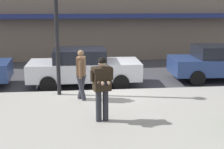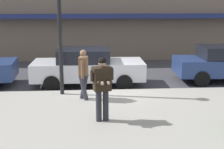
% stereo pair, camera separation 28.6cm
% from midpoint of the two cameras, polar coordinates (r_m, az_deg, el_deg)
% --- Properties ---
extents(ground_plane, '(80.00, 80.00, 0.00)m').
position_cam_midpoint_polar(ground_plane, '(12.03, -0.73, -3.17)').
color(ground_plane, '#3D3D42').
extents(sidewalk, '(32.00, 5.30, 0.14)m').
position_cam_midpoint_polar(sidewalk, '(9.43, 6.41, -7.48)').
color(sidewalk, '#99968E').
rests_on(sidewalk, ground).
extents(curb_paint_line, '(28.00, 0.12, 0.01)m').
position_cam_midpoint_polar(curb_paint_line, '(12.17, 3.97, -2.99)').
color(curb_paint_line, silver).
rests_on(curb_paint_line, ground).
extents(parked_sedan_mid, '(4.51, 1.96, 1.54)m').
position_cam_midpoint_polar(parked_sedan_mid, '(12.76, -3.90, 1.43)').
color(parked_sedan_mid, silver).
rests_on(parked_sedan_mid, ground).
extents(man_texting_on_phone, '(0.63, 0.64, 1.81)m').
position_cam_midpoint_polar(man_texting_on_phone, '(8.45, -0.84, -1.43)').
color(man_texting_on_phone, '#23232B').
rests_on(man_texting_on_phone, sidewalk).
extents(pedestrian_dark_coat, '(0.36, 0.60, 1.70)m').
position_cam_midpoint_polar(pedestrian_dark_coat, '(10.45, -4.46, 0.56)').
color(pedestrian_dark_coat, '#33333D').
rests_on(pedestrian_dark_coat, sidewalk).
extents(street_lamp_post, '(0.36, 0.36, 4.88)m').
position_cam_midpoint_polar(street_lamp_post, '(10.91, -8.91, 11.75)').
color(street_lamp_post, black).
rests_on(street_lamp_post, sidewalk).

